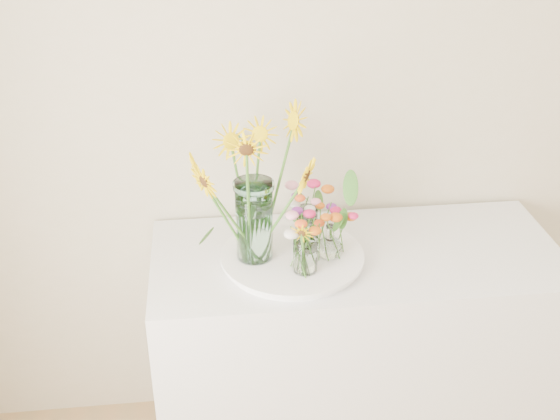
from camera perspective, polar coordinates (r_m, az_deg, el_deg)
The scene contains 10 objects.
counter at distance 2.67m, azimuth 5.81°, elevation -11.65°, with size 1.40×0.60×0.90m, color white.
tray at distance 2.34m, azimuth 1.01°, elevation -3.96°, with size 0.45×0.45×0.03m, color white.
mason_jar at distance 2.25m, azimuth -2.11°, elevation -0.87°, with size 0.12×0.12×0.28m, color #B5EDE7.
sunflower_bouquet at distance 2.19m, azimuth -2.16°, elevation 1.92°, with size 0.65×0.65×0.52m, color yellow, non-canonical shape.
small_vase_a at distance 2.22m, azimuth 2.07°, elevation -3.57°, with size 0.08×0.08×0.13m, color white.
wildflower_posy_a at distance 2.19m, azimuth 2.09°, elevation -2.57°, with size 0.21×0.21×0.22m, color #CB5911, non-canonical shape.
small_vase_b at distance 2.30m, azimuth 4.07°, elevation -2.55°, with size 0.08×0.08×0.12m, color white, non-canonical shape.
wildflower_posy_b at distance 2.27m, azimuth 4.11°, elevation -1.58°, with size 0.20×0.20×0.21m, color #CB5911, non-canonical shape.
small_vase_c at distance 2.37m, azimuth 2.15°, elevation -1.27°, with size 0.08×0.08×0.13m, color white.
wildflower_posy_c at distance 2.35m, azimuth 2.17°, elevation -0.32°, with size 0.20×0.20×0.22m, color #CB5911, non-canonical shape.
Camera 1 is at (-0.86, -0.05, 2.18)m, focal length 45.00 mm.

